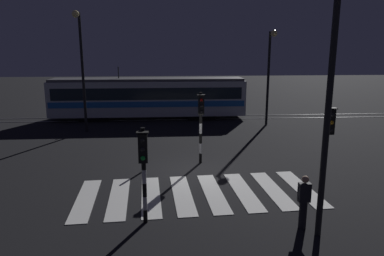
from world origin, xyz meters
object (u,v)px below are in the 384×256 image
at_px(traffic_light_corner_near_right, 328,138).
at_px(pedestrian_waiting_at_kerb, 304,202).
at_px(street_lamp_trackside_right, 270,66).
at_px(tram, 149,97).
at_px(bollard_island_edge, 143,160).
at_px(traffic_light_median_centre, 201,117).
at_px(street_lamp_trackside_left, 81,59).
at_px(traffic_light_kerb_mid_left, 144,162).
at_px(street_lamp_near_kerb, 335,78).

xyz_separation_m(traffic_light_corner_near_right, pedestrian_waiting_at_kerb, (-1.65, -2.16, -1.45)).
height_order(street_lamp_trackside_right, pedestrian_waiting_at_kerb, street_lamp_trackside_right).
height_order(street_lamp_trackside_right, tram, street_lamp_trackside_right).
distance_m(street_lamp_trackside_right, bollard_island_edge, 13.20).
bearing_deg(tram, traffic_light_corner_near_right, -66.03).
bearing_deg(street_lamp_trackside_right, traffic_light_median_centre, -124.27).
bearing_deg(bollard_island_edge, tram, 91.22).
bearing_deg(pedestrian_waiting_at_kerb, street_lamp_trackside_left, 124.76).
bearing_deg(bollard_island_edge, street_lamp_trackside_left, 117.71).
bearing_deg(bollard_island_edge, pedestrian_waiting_at_kerb, -46.73).
xyz_separation_m(traffic_light_kerb_mid_left, street_lamp_trackside_right, (8.10, 14.36, 2.25)).
xyz_separation_m(pedestrian_waiting_at_kerb, bollard_island_edge, (-5.27, 5.60, -0.32)).
bearing_deg(traffic_light_kerb_mid_left, tram, 92.11).
xyz_separation_m(street_lamp_trackside_left, street_lamp_near_kerb, (9.89, -14.50, -0.19)).
bearing_deg(traffic_light_corner_near_right, traffic_light_kerb_mid_left, -166.79).
bearing_deg(street_lamp_trackside_right, traffic_light_kerb_mid_left, -119.43).
relative_size(traffic_light_median_centre, street_lamp_trackside_right, 0.52).
relative_size(traffic_light_median_centre, pedestrian_waiting_at_kerb, 2.03).
distance_m(tram, pedestrian_waiting_at_kerb, 19.18).
distance_m(traffic_light_corner_near_right, tram, 17.71).
xyz_separation_m(traffic_light_corner_near_right, street_lamp_trackside_left, (-11.23, 11.64, 2.56)).
bearing_deg(pedestrian_waiting_at_kerb, bollard_island_edge, 133.27).
xyz_separation_m(traffic_light_corner_near_right, tram, (-7.19, 16.17, -0.58)).
bearing_deg(traffic_light_corner_near_right, pedestrian_waiting_at_kerb, -127.31).
distance_m(traffic_light_corner_near_right, street_lamp_trackside_right, 13.07).
relative_size(traffic_light_median_centre, traffic_light_kerb_mid_left, 1.11).
bearing_deg(tram, street_lamp_near_kerb, -72.91).
distance_m(traffic_light_corner_near_right, pedestrian_waiting_at_kerb, 3.08).
relative_size(traffic_light_corner_near_right, street_lamp_near_kerb, 0.47).
relative_size(traffic_light_corner_near_right, bollard_island_edge, 3.17).
distance_m(traffic_light_median_centre, pedestrian_waiting_at_kerb, 7.18).
relative_size(traffic_light_corner_near_right, street_lamp_trackside_left, 0.45).
height_order(traffic_light_median_centre, street_lamp_trackside_left, street_lamp_trackside_left).
height_order(traffic_light_median_centre, bollard_island_edge, traffic_light_median_centre).
bearing_deg(street_lamp_near_kerb, tram, 107.09).
distance_m(traffic_light_corner_near_right, street_lamp_trackside_left, 16.38).
xyz_separation_m(street_lamp_near_kerb, pedestrian_waiting_at_kerb, (-0.31, 0.69, -3.82)).
distance_m(traffic_light_corner_near_right, traffic_light_median_centre, 6.07).
relative_size(tram, bollard_island_edge, 13.88).
bearing_deg(pedestrian_waiting_at_kerb, traffic_light_kerb_mid_left, 172.66).
bearing_deg(bollard_island_edge, street_lamp_trackside_right, 47.91).
distance_m(street_lamp_near_kerb, pedestrian_waiting_at_kerb, 3.90).
xyz_separation_m(traffic_light_kerb_mid_left, street_lamp_trackside_left, (-4.69, 13.17, 2.82)).
height_order(traffic_light_corner_near_right, traffic_light_kerb_mid_left, traffic_light_corner_near_right).
relative_size(street_lamp_trackside_left, street_lamp_trackside_right, 1.16).
xyz_separation_m(street_lamp_near_kerb, tram, (-5.85, 19.03, -2.95)).
height_order(traffic_light_kerb_mid_left, bollard_island_edge, traffic_light_kerb_mid_left).
height_order(traffic_light_median_centre, street_lamp_near_kerb, street_lamp_near_kerb).
height_order(traffic_light_corner_near_right, street_lamp_trackside_left, street_lamp_trackside_left).
bearing_deg(street_lamp_trackside_left, street_lamp_near_kerb, -55.69).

